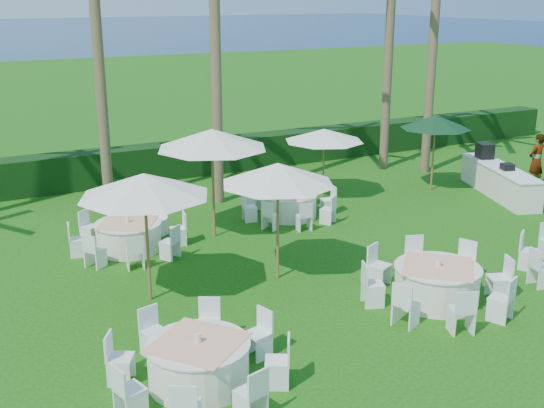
{
  "coord_description": "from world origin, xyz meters",
  "views": [
    {
      "loc": [
        -7.89,
        -10.59,
        6.29
      ],
      "look_at": [
        -0.61,
        3.71,
        1.3
      ],
      "focal_mm": 45.0,
      "sensor_mm": 36.0,
      "label": 1
    }
  ],
  "objects_px": {
    "umbrella_b": "(278,174)",
    "banquet_table_e": "(290,205)",
    "umbrella_a": "(144,185)",
    "umbrella_d": "(324,135)",
    "banquet_table_a": "(199,362)",
    "staff_person": "(536,161)",
    "buffet_table": "(499,180)",
    "banquet_table_d": "(129,235)",
    "banquet_table_b": "(437,283)",
    "umbrella_green": "(436,122)",
    "umbrella_c": "(212,139)"
  },
  "relations": [
    {
      "from": "banquet_table_a",
      "to": "umbrella_green",
      "type": "xyz_separation_m",
      "value": [
        11.13,
        7.5,
        1.89
      ]
    },
    {
      "from": "banquet_table_e",
      "to": "banquet_table_d",
      "type": "bearing_deg",
      "value": -174.26
    },
    {
      "from": "umbrella_a",
      "to": "buffet_table",
      "type": "bearing_deg",
      "value": 11.48
    },
    {
      "from": "banquet_table_d",
      "to": "umbrella_green",
      "type": "height_order",
      "value": "umbrella_green"
    },
    {
      "from": "banquet_table_a",
      "to": "banquet_table_e",
      "type": "bearing_deg",
      "value": 51.97
    },
    {
      "from": "banquet_table_b",
      "to": "banquet_table_e",
      "type": "xyz_separation_m",
      "value": [
        -0.06,
        6.44,
        -0.05
      ]
    },
    {
      "from": "banquet_table_d",
      "to": "umbrella_d",
      "type": "xyz_separation_m",
      "value": [
        6.82,
        1.75,
        1.64
      ]
    },
    {
      "from": "banquet_table_a",
      "to": "umbrella_d",
      "type": "relative_size",
      "value": 1.21
    },
    {
      "from": "umbrella_d",
      "to": "banquet_table_e",
      "type": "bearing_deg",
      "value": -146.42
    },
    {
      "from": "umbrella_a",
      "to": "umbrella_d",
      "type": "relative_size",
      "value": 1.11
    },
    {
      "from": "umbrella_d",
      "to": "staff_person",
      "type": "xyz_separation_m",
      "value": [
        7.01,
        -2.15,
        -1.13
      ]
    },
    {
      "from": "umbrella_a",
      "to": "banquet_table_d",
      "type": "bearing_deg",
      "value": 82.54
    },
    {
      "from": "umbrella_d",
      "to": "buffet_table",
      "type": "distance_m",
      "value": 5.91
    },
    {
      "from": "banquet_table_a",
      "to": "buffet_table",
      "type": "relative_size",
      "value": 0.73
    },
    {
      "from": "umbrella_green",
      "to": "umbrella_c",
      "type": "bearing_deg",
      "value": -173.69
    },
    {
      "from": "staff_person",
      "to": "umbrella_green",
      "type": "bearing_deg",
      "value": -27.96
    },
    {
      "from": "banquet_table_b",
      "to": "banquet_table_e",
      "type": "bearing_deg",
      "value": 90.53
    },
    {
      "from": "banquet_table_b",
      "to": "staff_person",
      "type": "relative_size",
      "value": 1.72
    },
    {
      "from": "banquet_table_e",
      "to": "staff_person",
      "type": "distance_m",
      "value": 8.97
    },
    {
      "from": "umbrella_a",
      "to": "umbrella_d",
      "type": "height_order",
      "value": "umbrella_a"
    },
    {
      "from": "banquet_table_b",
      "to": "umbrella_c",
      "type": "xyz_separation_m",
      "value": [
        -2.65,
        5.9,
        2.25
      ]
    },
    {
      "from": "banquet_table_d",
      "to": "umbrella_a",
      "type": "bearing_deg",
      "value": -97.46
    },
    {
      "from": "banquet_table_e",
      "to": "banquet_table_a",
      "type": "bearing_deg",
      "value": -128.03
    },
    {
      "from": "umbrella_green",
      "to": "umbrella_a",
      "type": "bearing_deg",
      "value": -160.0
    },
    {
      "from": "umbrella_green",
      "to": "staff_person",
      "type": "relative_size",
      "value": 1.38
    },
    {
      "from": "banquet_table_b",
      "to": "banquet_table_a",
      "type": "bearing_deg",
      "value": -172.91
    },
    {
      "from": "banquet_table_b",
      "to": "umbrella_a",
      "type": "distance_m",
      "value": 6.45
    },
    {
      "from": "umbrella_green",
      "to": "buffet_table",
      "type": "distance_m",
      "value": 2.77
    },
    {
      "from": "banquet_table_a",
      "to": "umbrella_a",
      "type": "distance_m",
      "value": 4.15
    },
    {
      "from": "banquet_table_e",
      "to": "umbrella_d",
      "type": "height_order",
      "value": "umbrella_d"
    },
    {
      "from": "umbrella_green",
      "to": "staff_person",
      "type": "distance_m",
      "value": 3.85
    },
    {
      "from": "umbrella_b",
      "to": "banquet_table_e",
      "type": "bearing_deg",
      "value": 58.11
    },
    {
      "from": "banquet_table_e",
      "to": "umbrella_d",
      "type": "xyz_separation_m",
      "value": [
        1.9,
        1.26,
        1.66
      ]
    },
    {
      "from": "umbrella_a",
      "to": "buffet_table",
      "type": "relative_size",
      "value": 0.67
    },
    {
      "from": "buffet_table",
      "to": "umbrella_a",
      "type": "bearing_deg",
      "value": -168.52
    },
    {
      "from": "banquet_table_a",
      "to": "umbrella_d",
      "type": "distance_m",
      "value": 11.36
    },
    {
      "from": "buffet_table",
      "to": "staff_person",
      "type": "distance_m",
      "value": 1.84
    },
    {
      "from": "umbrella_d",
      "to": "umbrella_green",
      "type": "bearing_deg",
      "value": -13.78
    },
    {
      "from": "banquet_table_a",
      "to": "umbrella_d",
      "type": "height_order",
      "value": "umbrella_d"
    },
    {
      "from": "banquet_table_a",
      "to": "umbrella_a",
      "type": "bearing_deg",
      "value": 85.83
    },
    {
      "from": "banquet_table_a",
      "to": "umbrella_green",
      "type": "height_order",
      "value": "umbrella_green"
    },
    {
      "from": "umbrella_d",
      "to": "staff_person",
      "type": "bearing_deg",
      "value": -17.07
    },
    {
      "from": "umbrella_b",
      "to": "staff_person",
      "type": "height_order",
      "value": "umbrella_b"
    },
    {
      "from": "banquet_table_a",
      "to": "umbrella_d",
      "type": "bearing_deg",
      "value": 48.3
    },
    {
      "from": "umbrella_green",
      "to": "banquet_table_d",
      "type": "bearing_deg",
      "value": -175.31
    },
    {
      "from": "banquet_table_b",
      "to": "umbrella_a",
      "type": "xyz_separation_m",
      "value": [
        -5.38,
        2.84,
        2.12
      ]
    },
    {
      "from": "banquet_table_a",
      "to": "staff_person",
      "type": "height_order",
      "value": "staff_person"
    },
    {
      "from": "banquet_table_a",
      "to": "umbrella_b",
      "type": "height_order",
      "value": "umbrella_b"
    },
    {
      "from": "umbrella_c",
      "to": "umbrella_b",
      "type": "bearing_deg",
      "value": -86.03
    },
    {
      "from": "umbrella_b",
      "to": "banquet_table_a",
      "type": "bearing_deg",
      "value": -133.94
    }
  ]
}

